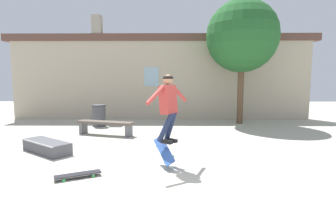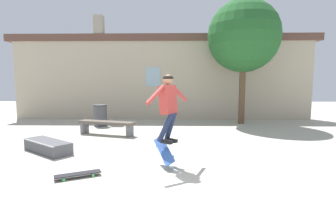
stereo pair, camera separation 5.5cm
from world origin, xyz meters
name	(u,v)px [view 1 (the left image)]	position (x,y,z in m)	size (l,w,h in m)	color
ground_plane	(142,180)	(0.00, 0.00, 0.00)	(40.00, 40.00, 0.00)	#B2AD9E
building_backdrop	(160,76)	(-0.02, 8.21, 2.11)	(15.05, 0.52, 4.95)	#B7A88E
tree_right	(242,36)	(3.52, 6.77, 3.72)	(3.04, 3.04, 5.25)	brown
park_bench	(105,125)	(-1.72, 4.15, 0.35)	(2.03, 0.97, 0.47)	brown
skate_ledge	(47,147)	(-2.66, 1.89, 0.15)	(1.54, 1.33, 0.30)	#4C4C51
trash_bin	(99,115)	(-2.43, 5.93, 0.46)	(0.57, 0.57, 0.88)	#47474C
skater	(168,103)	(0.46, 0.85, 1.36)	(0.86, 1.11, 1.43)	#B23833
skateboard_flipping	(164,150)	(0.37, 0.80, 0.36)	(0.49, 0.71, 0.51)	#2D519E
skateboard_resting	(78,174)	(-1.22, 0.11, 0.07)	(0.84, 0.55, 0.08)	black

